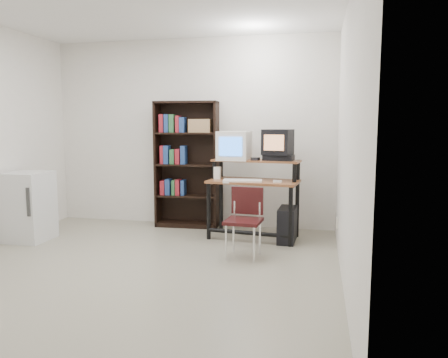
% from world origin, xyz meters
% --- Properties ---
extents(floor, '(4.00, 4.00, 0.01)m').
position_xyz_m(floor, '(0.00, 0.00, -0.01)').
color(floor, '#A09A84').
rests_on(floor, ground).
extents(back_wall, '(4.00, 0.01, 2.60)m').
position_xyz_m(back_wall, '(0.00, 2.00, 1.30)').
color(back_wall, silver).
rests_on(back_wall, floor).
extents(right_wall, '(0.01, 4.00, 2.60)m').
position_xyz_m(right_wall, '(2.00, 0.00, 1.30)').
color(right_wall, silver).
rests_on(right_wall, floor).
extents(computer_desk, '(1.16, 0.67, 0.98)m').
position_xyz_m(computer_desk, '(0.98, 1.41, 0.68)').
color(computer_desk, brown).
rests_on(computer_desk, floor).
extents(crt_monitor, '(0.41, 0.42, 0.37)m').
position_xyz_m(crt_monitor, '(0.71, 1.53, 1.15)').
color(crt_monitor, white).
rests_on(crt_monitor, computer_desk).
extents(vcr, '(0.39, 0.30, 0.08)m').
position_xyz_m(vcr, '(1.28, 1.47, 1.01)').
color(vcr, black).
rests_on(vcr, computer_desk).
extents(crt_tv, '(0.39, 0.38, 0.31)m').
position_xyz_m(crt_tv, '(1.26, 1.48, 1.21)').
color(crt_tv, black).
rests_on(crt_tv, vcr).
extents(cd_spindle, '(0.13, 0.13, 0.05)m').
position_xyz_m(cd_spindle, '(0.99, 1.42, 0.99)').
color(cd_spindle, '#26262B').
rests_on(cd_spindle, computer_desk).
extents(keyboard, '(0.49, 0.26, 0.03)m').
position_xyz_m(keyboard, '(0.86, 1.27, 0.74)').
color(keyboard, white).
rests_on(keyboard, computer_desk).
extents(mousepad, '(0.26, 0.24, 0.01)m').
position_xyz_m(mousepad, '(1.28, 1.24, 0.72)').
color(mousepad, black).
rests_on(mousepad, computer_desk).
extents(mouse, '(0.10, 0.06, 0.03)m').
position_xyz_m(mouse, '(1.29, 1.26, 0.74)').
color(mouse, white).
rests_on(mouse, mousepad).
extents(desk_speaker, '(0.08, 0.08, 0.17)m').
position_xyz_m(desk_speaker, '(0.51, 1.43, 0.80)').
color(desk_speaker, white).
rests_on(desk_speaker, computer_desk).
extents(pc_tower, '(0.22, 0.46, 0.42)m').
position_xyz_m(pc_tower, '(1.41, 1.31, 0.21)').
color(pc_tower, black).
rests_on(pc_tower, floor).
extents(school_chair, '(0.40, 0.40, 0.74)m').
position_xyz_m(school_chair, '(1.00, 0.63, 0.45)').
color(school_chair, black).
rests_on(school_chair, floor).
extents(bookshelf, '(0.88, 0.33, 1.74)m').
position_xyz_m(bookshelf, '(-0.03, 1.86, 0.89)').
color(bookshelf, black).
rests_on(bookshelf, floor).
extents(mini_fridge, '(0.50, 0.51, 0.85)m').
position_xyz_m(mini_fridge, '(-1.72, 0.71, 0.42)').
color(mini_fridge, silver).
rests_on(mini_fridge, floor).
extents(wall_outlet, '(0.02, 0.08, 0.12)m').
position_xyz_m(wall_outlet, '(1.99, 1.15, 0.30)').
color(wall_outlet, beige).
rests_on(wall_outlet, right_wall).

